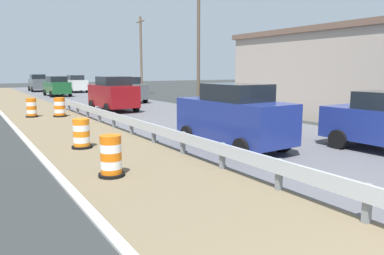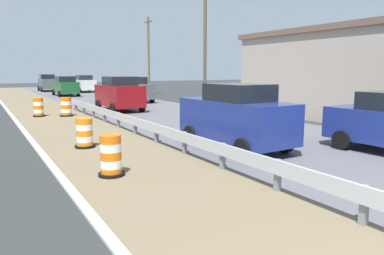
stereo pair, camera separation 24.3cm
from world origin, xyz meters
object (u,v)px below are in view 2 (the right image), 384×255
traffic_barrel_far (66,108)px  car_trailing_near_lane (135,89)px  utility_pole_far (149,55)px  traffic_barrel_mid (85,134)px  traffic_barrel_close (111,157)px  car_distant_b (119,94)px  traffic_barrel_farther (39,108)px  car_distant_a (85,84)px  car_lead_far_lane (236,116)px  car_lead_near_lane (65,86)px  car_trailing_far_lane (47,83)px  utility_pole_mid (205,40)px

traffic_barrel_far → car_trailing_near_lane: size_ratio=0.24×
utility_pole_far → traffic_barrel_mid: bearing=-118.7°
traffic_barrel_close → car_distant_b: (5.16, 13.98, 0.64)m
traffic_barrel_farther → car_distant_a: size_ratio=0.23×
traffic_barrel_farther → car_lead_far_lane: 13.15m
car_lead_near_lane → car_distant_a: 6.58m
traffic_barrel_close → traffic_barrel_far: bearing=83.0°
traffic_barrel_mid → car_distant_a: bearing=75.7°
car_trailing_far_lane → car_distant_a: size_ratio=0.95×
car_lead_far_lane → car_distant_b: (0.51, 12.94, 0.02)m
car_trailing_near_lane → utility_pole_mid: (3.50, -5.23, 3.73)m
traffic_barrel_farther → utility_pole_mid: 12.62m
traffic_barrel_farther → utility_pole_mid: size_ratio=0.11×
car_distant_b → utility_pole_mid: (6.85, 0.47, 3.66)m
traffic_barrel_mid → car_trailing_near_lane: size_ratio=0.22×
car_lead_near_lane → traffic_barrel_close: bearing=169.9°
traffic_barrel_far → car_lead_near_lane: 17.53m
utility_pole_far → traffic_barrel_farther: bearing=-133.4°
car_lead_near_lane → utility_pole_mid: utility_pole_mid is taller
traffic_barrel_mid → utility_pole_mid: 16.47m
car_lead_near_lane → traffic_barrel_far: bearing=168.0°
traffic_barrel_close → car_lead_far_lane: (4.65, 1.05, 0.61)m
traffic_barrel_farther → car_lead_far_lane: size_ratio=0.24×
car_distant_b → car_trailing_near_lane: bearing=-32.1°
traffic_barrel_close → car_distant_a: (8.45, 35.61, 0.54)m
traffic_barrel_close → traffic_barrel_far: (1.57, 12.79, 0.02)m
traffic_barrel_far → car_distant_b: bearing=18.4°
traffic_barrel_close → utility_pole_mid: 19.28m
car_distant_b → utility_pole_far: size_ratio=0.53×
traffic_barrel_far → car_trailing_near_lane: 9.80m
traffic_barrel_mid → traffic_barrel_farther: (-0.11, 9.70, 0.03)m
traffic_barrel_close → car_distant_b: size_ratio=0.24×
traffic_barrel_farther → car_lead_near_lane: 17.27m
utility_pole_mid → car_lead_near_lane: bearing=114.2°
car_lead_near_lane → utility_pole_far: 9.11m
car_distant_b → utility_pole_far: utility_pole_far is taller
traffic_barrel_mid → car_distant_b: car_distant_b is taller
car_lead_near_lane → traffic_barrel_farther: bearing=163.1°
car_trailing_far_lane → utility_pole_mid: (7.11, -25.51, 3.72)m
traffic_barrel_far → traffic_barrel_close: bearing=-97.0°
traffic_barrel_mid → car_distant_b: (4.87, 10.28, 0.65)m
car_lead_far_lane → utility_pole_mid: (7.36, 13.40, 3.69)m
car_distant_a → car_lead_far_lane: bearing=-4.4°
traffic_barrel_far → car_lead_far_lane: (3.08, -11.74, 0.59)m
traffic_barrel_mid → utility_pole_far: size_ratio=0.12×
car_lead_near_lane → car_trailing_far_lane: size_ratio=1.05×
traffic_barrel_far → car_distant_a: bearing=73.2°
car_trailing_near_lane → car_lead_near_lane: bearing=-159.5°
traffic_barrel_mid → car_lead_near_lane: car_lead_near_lane is taller
car_lead_near_lane → car_trailing_far_lane: bearing=0.3°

